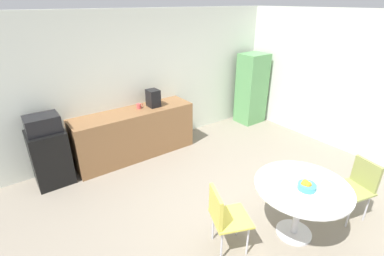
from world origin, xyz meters
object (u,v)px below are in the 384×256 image
at_px(mini_fridge, 50,157).
at_px(chair_yellow, 223,214).
at_px(round_table, 301,195).
at_px(fruit_bowl, 307,186).
at_px(chair_olive, 359,183).
at_px(locker_cabinet, 252,89).
at_px(mug_white, 139,106).
at_px(coffee_maker, 153,98).
at_px(microwave, 42,124).

bearing_deg(mini_fridge, chair_yellow, -63.98).
height_order(round_table, fruit_bowl, fruit_bowl).
distance_m(chair_olive, fruit_bowl, 1.03).
height_order(mini_fridge, fruit_bowl, mini_fridge).
xyz_separation_m(locker_cabinet, chair_yellow, (-3.16, -2.55, -0.29)).
distance_m(chair_olive, mug_white, 3.67).
distance_m(locker_cabinet, coffee_maker, 2.57).
distance_m(mini_fridge, round_table, 3.74).
bearing_deg(round_table, chair_yellow, 157.60).
height_order(chair_yellow, coffee_maker, coffee_maker).
bearing_deg(locker_cabinet, microwave, 178.71).
bearing_deg(coffee_maker, chair_yellow, -102.72).
relative_size(chair_olive, coffee_maker, 2.59).
xyz_separation_m(mini_fridge, locker_cabinet, (4.45, -0.10, 0.37)).
bearing_deg(locker_cabinet, coffee_maker, 177.76).
xyz_separation_m(microwave, chair_olive, (3.14, -3.26, -0.50)).
distance_m(locker_cabinet, chair_olive, 3.43).
bearing_deg(mug_white, mini_fridge, -178.29).
bearing_deg(chair_olive, mug_white, 114.79).
relative_size(chair_olive, mug_white, 6.43).
relative_size(chair_yellow, coffee_maker, 2.59).
xyz_separation_m(round_table, chair_olive, (0.95, -0.24, -0.09)).
bearing_deg(coffee_maker, fruit_bowl, -84.92).
height_order(microwave, fruit_bowl, microwave).
bearing_deg(coffee_maker, microwave, 180.00).
relative_size(chair_olive, chair_yellow, 1.00).
bearing_deg(mug_white, chair_yellow, -96.80).
height_order(chair_yellow, mug_white, mug_white).
relative_size(locker_cabinet, fruit_bowl, 7.94).
height_order(chair_yellow, fruit_bowl, fruit_bowl).
bearing_deg(locker_cabinet, fruit_bowl, -127.44).
xyz_separation_m(microwave, mug_white, (1.61, 0.05, -0.08)).
height_order(mug_white, coffee_maker, coffee_maker).
bearing_deg(coffee_maker, round_table, -84.23).
distance_m(microwave, coffee_maker, 1.89).
height_order(locker_cabinet, mug_white, locker_cabinet).
height_order(mini_fridge, mug_white, mug_white).
distance_m(locker_cabinet, fruit_bowl, 3.76).
height_order(microwave, chair_olive, microwave).
bearing_deg(round_table, locker_cabinet, 52.35).
bearing_deg(locker_cabinet, chair_olive, -112.45).
distance_m(microwave, chair_olive, 4.56).
relative_size(mini_fridge, round_table, 0.80).
xyz_separation_m(mini_fridge, chair_olive, (3.14, -3.26, 0.07)).
bearing_deg(chair_olive, coffee_maker, 111.00).
relative_size(mini_fridge, fruit_bowl, 4.37).
xyz_separation_m(chair_olive, mug_white, (-1.53, 3.31, 0.43)).
bearing_deg(chair_yellow, coffee_maker, 77.28).
xyz_separation_m(locker_cabinet, mug_white, (-2.83, 0.15, 0.13)).
bearing_deg(locker_cabinet, mug_white, 177.01).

